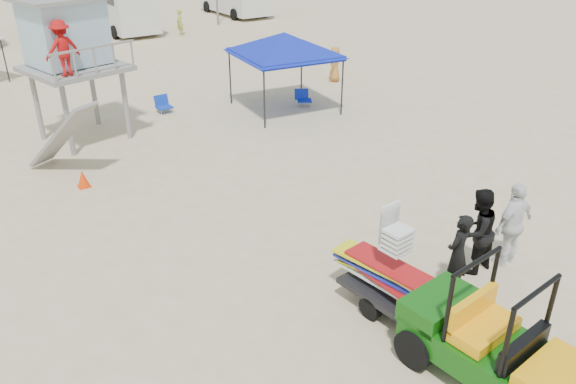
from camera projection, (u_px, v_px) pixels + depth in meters
ground at (355, 320)px, 10.56m from camera, size 140.00×140.00×0.00m
utility_cart at (495, 336)px, 8.72m from camera, size 1.61×2.84×2.07m
surf_trailer at (390, 273)px, 10.53m from camera, size 1.33×2.22×1.98m
man_left at (458, 253)px, 11.04m from camera, size 0.70×0.55×1.70m
man_mid at (477, 231)px, 11.61m from camera, size 0.95×0.75×1.90m
man_right at (513, 224)px, 11.84m from camera, size 1.13×0.48×1.92m
lifeguard_tower at (66, 38)px, 17.49m from camera, size 3.34×3.34×4.45m
canopy_blue at (284, 36)px, 20.50m from camera, size 3.70×3.70×3.32m
cone_near at (83, 179)px, 15.52m from camera, size 0.34×0.34×0.50m
beach_chair_b at (163, 104)px, 21.28m from camera, size 0.57×0.61×0.64m
beach_chair_c at (303, 97)px, 22.03m from camera, size 0.72×0.80×0.64m
rv_mid_right at (120, 1)px, 34.96m from camera, size 2.64×7.00×3.25m
distant_beachgoers at (53, 70)px, 23.75m from camera, size 15.69×14.13×1.85m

